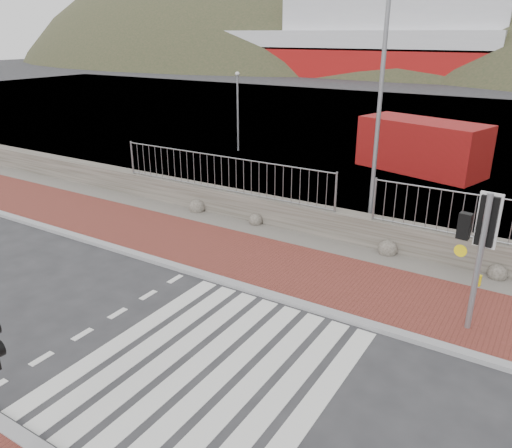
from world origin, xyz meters
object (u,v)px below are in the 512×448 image
Objects in this scene: traffic_signal_far at (481,234)px; streetlight at (384,101)px; shipping_container at (422,146)px; ferry at (351,37)px.

streetlight is at bearing -42.60° from traffic_signal_far.
shipping_container is at bearing -64.22° from traffic_signal_far.
traffic_signal_far is 5.78m from streetlight.
traffic_signal_far is 13.60m from shipping_container.
ferry is at bearing -59.15° from traffic_signal_far.
ferry is 70.04m from traffic_signal_far.
ferry reaches higher than traffic_signal_far.
shipping_container is at bearing -64.74° from ferry.
streetlight is at bearing -68.17° from shipping_container.
ferry is 8.99× the size of shipping_container.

